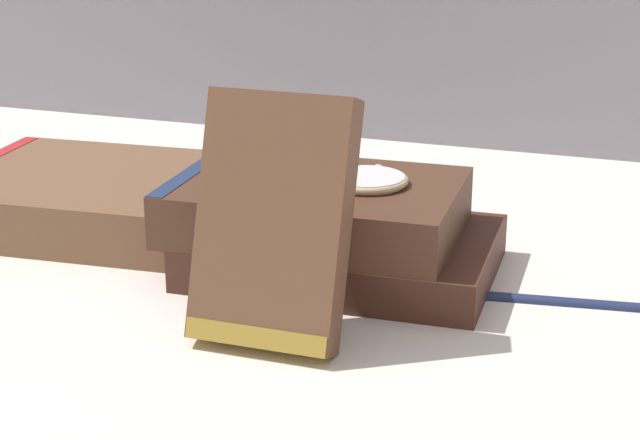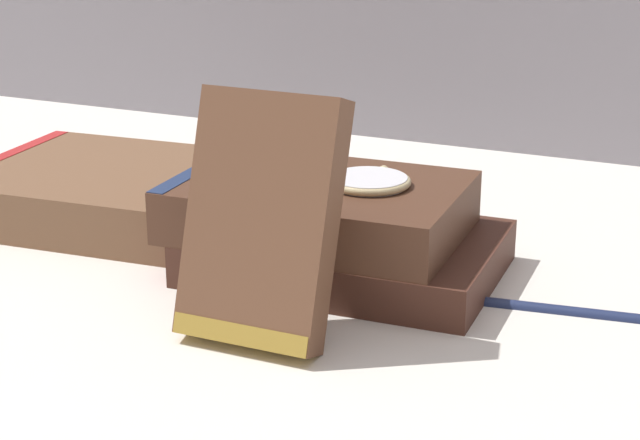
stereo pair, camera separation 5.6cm
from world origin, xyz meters
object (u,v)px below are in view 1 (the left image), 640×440
(book_flat_bottom, at_px, (337,251))
(book_leaning_front, at_px, (273,229))
(book_flat_top, at_px, (309,206))
(reading_glasses, at_px, (331,202))
(fountain_pen, at_px, (565,298))
(book_side_left, at_px, (82,196))
(pocket_watch, at_px, (367,180))

(book_flat_bottom, height_order, book_leaning_front, book_leaning_front)
(book_flat_bottom, xyz_separation_m, book_flat_top, (-0.02, -0.00, 0.03))
(reading_glasses, bearing_deg, fountain_pen, -28.42)
(book_flat_bottom, bearing_deg, reading_glasses, 107.75)
(book_side_left, height_order, pocket_watch, pocket_watch)
(book_flat_top, bearing_deg, fountain_pen, -3.17)
(fountain_pen, bearing_deg, book_flat_top, 171.67)
(book_leaning_front, bearing_deg, book_side_left, 145.90)
(book_leaning_front, bearing_deg, pocket_watch, 79.05)
(pocket_watch, relative_size, fountain_pen, 0.42)
(book_leaning_front, xyz_separation_m, reading_glasses, (-0.05, 0.25, -0.07))
(book_side_left, height_order, reading_glasses, book_side_left)
(book_flat_top, bearing_deg, pocket_watch, 5.67)
(book_side_left, relative_size, fountain_pen, 1.52)
(book_flat_bottom, bearing_deg, pocket_watch, -0.55)
(book_flat_top, height_order, book_leaning_front, book_leaning_front)
(book_leaning_front, distance_m, fountain_pen, 0.20)
(reading_glasses, bearing_deg, book_side_left, -141.82)
(book_leaning_front, relative_size, reading_glasses, 1.41)
(book_flat_bottom, height_order, reading_glasses, book_flat_bottom)
(pocket_watch, bearing_deg, fountain_pen, -3.23)
(pocket_watch, distance_m, reading_glasses, 0.17)
(book_leaning_front, bearing_deg, fountain_pen, 33.94)
(book_leaning_front, relative_size, fountain_pen, 1.04)
(fountain_pen, bearing_deg, book_flat_bottom, 169.77)
(pocket_watch, bearing_deg, book_leaning_front, -100.95)
(book_flat_bottom, distance_m, pocket_watch, 0.06)
(book_flat_top, height_order, book_side_left, book_flat_top)
(book_leaning_front, height_order, reading_glasses, book_leaning_front)
(reading_glasses, bearing_deg, book_flat_bottom, -63.12)
(book_leaning_front, distance_m, reading_glasses, 0.26)
(book_flat_bottom, bearing_deg, book_leaning_front, -93.02)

